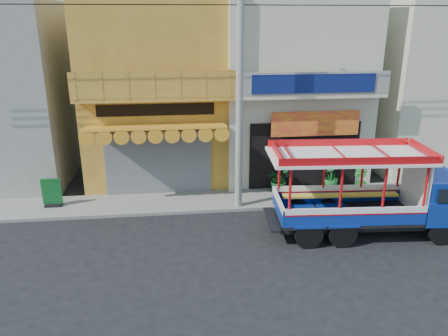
# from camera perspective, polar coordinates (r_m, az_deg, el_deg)

# --- Properties ---
(ground) EXTENTS (90.00, 90.00, 0.00)m
(ground) POSITION_cam_1_polar(r_m,az_deg,el_deg) (14.06, 7.98, -10.53)
(ground) COLOR black
(ground) RESTS_ON ground
(sidewalk) EXTENTS (30.00, 2.00, 0.12)m
(sidewalk) POSITION_cam_1_polar(r_m,az_deg,el_deg) (17.53, 4.78, -4.00)
(sidewalk) COLOR slate
(sidewalk) RESTS_ON ground
(shophouse_left) EXTENTS (6.00, 7.50, 8.24)m
(shophouse_left) POSITION_cam_1_polar(r_m,az_deg,el_deg) (19.98, -8.71, 10.76)
(shophouse_left) COLOR #AA7D25
(shophouse_left) RESTS_ON ground
(shophouse_right) EXTENTS (6.00, 6.75, 8.24)m
(shophouse_right) POSITION_cam_1_polar(r_m,az_deg,el_deg) (20.66, 8.47, 11.04)
(shophouse_right) COLOR beige
(shophouse_right) RESTS_ON ground
(party_pilaster) EXTENTS (0.35, 0.30, 8.00)m
(party_pilaster) POSITION_cam_1_polar(r_m,az_deg,el_deg) (17.07, 1.25, 9.24)
(party_pilaster) COLOR beige
(party_pilaster) RESTS_ON ground
(filler_building_right) EXTENTS (6.00, 6.00, 7.60)m
(filler_building_right) POSITION_cam_1_polar(r_m,az_deg,el_deg) (23.53, 25.36, 9.64)
(filler_building_right) COLOR beige
(filler_building_right) RESTS_ON ground
(utility_pole) EXTENTS (28.00, 0.26, 9.00)m
(utility_pole) POSITION_cam_1_polar(r_m,az_deg,el_deg) (15.42, 2.63, 12.06)
(utility_pole) COLOR gray
(utility_pole) RESTS_ON ground
(songthaew_truck) EXTENTS (6.60, 2.52, 3.02)m
(songthaew_truck) POSITION_cam_1_polar(r_m,az_deg,el_deg) (15.25, 20.01, -3.07)
(songthaew_truck) COLOR black
(songthaew_truck) RESTS_ON ground
(green_sign) EXTENTS (0.72, 0.34, 1.10)m
(green_sign) POSITION_cam_1_polar(r_m,az_deg,el_deg) (17.71, -21.53, -3.27)
(green_sign) COLOR black
(green_sign) RESTS_ON sidewalk
(potted_plant_a) EXTENTS (1.25, 1.26, 1.06)m
(potted_plant_a) POSITION_cam_1_polar(r_m,az_deg,el_deg) (17.95, 7.13, -1.51)
(potted_plant_a) COLOR #1C6427
(potted_plant_a) RESTS_ON sidewalk
(potted_plant_b) EXTENTS (0.64, 0.71, 1.08)m
(potted_plant_b) POSITION_cam_1_polar(r_m,az_deg,el_deg) (18.53, 17.38, -1.56)
(potted_plant_b) COLOR #1C6427
(potted_plant_b) RESTS_ON sidewalk
(potted_plant_c) EXTENTS (0.72, 0.72, 1.09)m
(potted_plant_c) POSITION_cam_1_polar(r_m,az_deg,el_deg) (18.66, 13.82, -1.07)
(potted_plant_c) COLOR #1C6427
(potted_plant_c) RESTS_ON sidewalk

